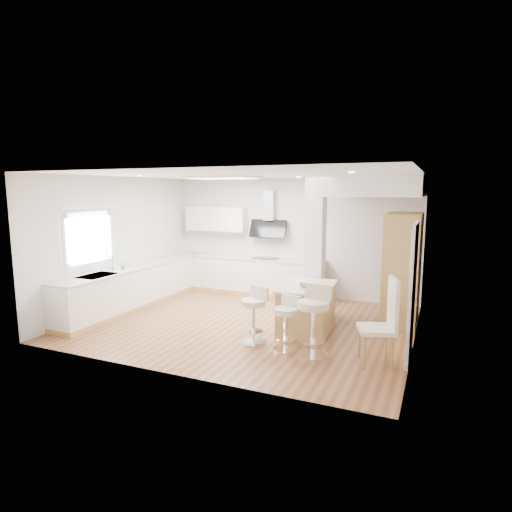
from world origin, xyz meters
The scene contains 18 objects.
ground centered at (0.00, 0.00, 0.00)m, with size 6.00×6.00×0.00m, color brown.
ceiling centered at (0.00, 0.00, 0.00)m, with size 6.00×5.00×0.02m, color white.
wall_back centered at (0.00, 2.50, 1.40)m, with size 6.00×0.04×2.80m, color silver.
wall_left centered at (-3.00, 0.00, 1.40)m, with size 0.04×5.00×2.80m, color silver.
wall_right centered at (3.00, 0.00, 1.40)m, with size 0.04×5.00×2.80m, color silver.
skylight centered at (-0.79, 0.60, 2.77)m, with size 4.10×2.10×0.06m.
window_left centered at (-2.96, -0.90, 1.69)m, with size 0.06×1.28×1.07m.
doorway_right centered at (2.97, -0.60, 1.00)m, with size 0.05×1.00×2.10m.
counter_left centered at (-2.70, 0.23, 0.46)m, with size 0.63×4.50×1.35m.
counter_back centered at (-0.91, 2.22, 0.70)m, with size 3.62×0.63×2.50m.
pillar centered at (1.05, 0.95, 1.40)m, with size 0.35×0.35×2.80m.
soffit centered at (2.10, 1.40, 2.60)m, with size 1.78×2.20×0.40m.
oven_column centered at (2.68, 1.23, 1.05)m, with size 0.63×1.21×2.10m.
peninsula centered at (1.16, 0.08, 0.42)m, with size 1.00×1.43×0.89m.
bar_stool_a centered at (0.56, -0.94, 0.53)m, with size 0.54×0.54×0.95m.
bar_stool_b centered at (1.15, -1.01, 0.49)m, with size 0.48×0.48×0.87m.
bar_stool_c centered at (1.62, -1.07, 0.62)m, with size 0.54×0.54×1.10m.
dining_chair centered at (2.64, -0.97, 0.69)m, with size 0.64×0.64×1.29m.
Camera 1 is at (3.30, -7.16, 2.52)m, focal length 30.00 mm.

